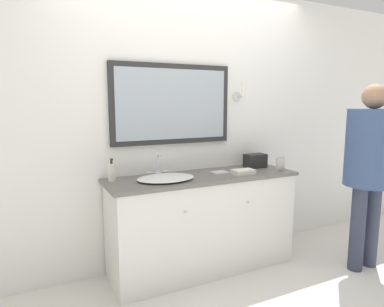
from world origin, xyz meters
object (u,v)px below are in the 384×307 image
sink_basin (166,178)px  soap_bottle (112,172)px  appliance_box (255,161)px  picture_frame (280,164)px  person (370,158)px

sink_basin → soap_bottle: sink_basin is taller
appliance_box → picture_frame: size_ratio=1.64×
soap_bottle → person: bearing=-19.7°
sink_basin → appliance_box: 1.00m
appliance_box → picture_frame: 0.26m
appliance_box → soap_bottle: bearing=179.0°
soap_bottle → picture_frame: 1.54m
soap_bottle → picture_frame: soap_bottle is taller
soap_bottle → appliance_box: 1.40m
soap_bottle → sink_basin: bearing=-18.4°
person → picture_frame: bearing=139.5°
soap_bottle → appliance_box: soap_bottle is taller
soap_bottle → appliance_box: size_ratio=0.92×
person → sink_basin: bearing=160.0°
picture_frame → person: 0.76m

